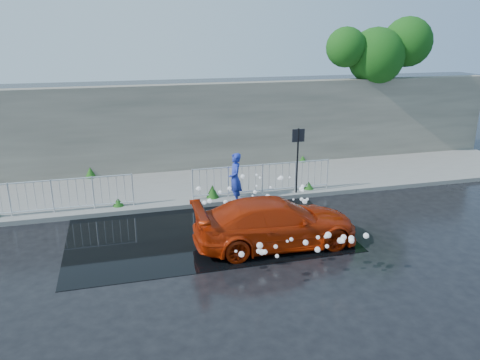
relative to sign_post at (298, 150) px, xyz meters
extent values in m
plane|color=black|center=(-4.20, -3.10, -1.72)|extent=(90.00, 90.00, 0.00)
cube|color=slate|center=(-4.20, 1.90, -1.65)|extent=(30.00, 4.00, 0.15)
cube|color=slate|center=(-4.20, -0.10, -1.64)|extent=(30.00, 0.25, 0.16)
cube|color=#5F5B50|center=(-4.20, 4.10, 0.18)|extent=(30.00, 0.60, 3.50)
cube|color=black|center=(-3.70, -2.10, -1.72)|extent=(8.00, 5.00, 0.01)
cylinder|color=black|center=(0.00, 0.00, -0.47)|extent=(0.06, 0.06, 2.50)
cube|color=black|center=(0.00, 0.00, 0.53)|extent=(0.45, 0.04, 0.45)
cylinder|color=#332114|center=(5.80, 5.10, 0.78)|extent=(0.36, 0.36, 5.00)
sphere|color=#164711|center=(5.30, 4.30, 2.88)|extent=(2.51, 2.51, 2.51)
sphere|color=#164711|center=(6.80, 4.30, 3.48)|extent=(2.20, 2.20, 2.20)
sphere|color=#164711|center=(3.80, 4.30, 3.28)|extent=(1.73, 1.73, 1.73)
cylinder|color=silver|center=(-5.70, 0.25, -1.02)|extent=(0.05, 0.05, 1.10)
cylinder|color=silver|center=(-8.20, 0.25, -0.50)|extent=(5.00, 0.04, 0.04)
cylinder|color=silver|center=(-8.20, 0.25, -1.45)|extent=(5.00, 0.04, 0.04)
cylinder|color=silver|center=(-3.70, 0.25, -1.02)|extent=(0.05, 0.05, 1.10)
cylinder|color=silver|center=(1.30, 0.25, -1.02)|extent=(0.05, 0.05, 1.10)
cylinder|color=silver|center=(-1.20, 0.25, -0.50)|extent=(5.00, 0.04, 0.04)
cylinder|color=silver|center=(-1.20, 0.25, -1.45)|extent=(5.00, 0.04, 0.04)
cone|color=#134412|center=(-6.20, 0.30, -1.44)|extent=(0.36, 0.36, 0.27)
cone|color=#134412|center=(-3.00, 0.30, -1.35)|extent=(0.44, 0.44, 0.46)
cone|color=#134412|center=(0.60, 0.30, -1.44)|extent=(0.38, 0.38, 0.27)
cone|color=#134412|center=(-7.20, 3.80, -1.36)|extent=(0.42, 0.42, 0.42)
cone|color=#134412|center=(1.80, 3.80, -1.44)|extent=(0.34, 0.34, 0.27)
sphere|color=white|center=(-0.34, -1.29, -0.98)|extent=(0.16, 0.16, 0.16)
sphere|color=white|center=(-1.33, -1.06, -0.90)|extent=(0.08, 0.08, 0.08)
sphere|color=white|center=(-2.11, -0.42, -0.66)|extent=(0.15, 0.15, 0.15)
sphere|color=white|center=(-1.57, -0.63, -0.68)|extent=(0.08, 0.08, 0.08)
sphere|color=white|center=(-0.86, -1.90, -1.07)|extent=(0.07, 0.07, 0.07)
sphere|color=white|center=(-2.10, -1.63, -1.12)|extent=(0.18, 0.18, 0.18)
sphere|color=white|center=(-3.46, -2.62, -1.54)|extent=(0.15, 0.15, 0.15)
sphere|color=white|center=(-1.78, -2.28, -1.40)|extent=(0.13, 0.13, 0.13)
sphere|color=white|center=(-2.01, -1.90, -1.21)|extent=(0.09, 0.09, 0.09)
sphere|color=white|center=(-2.63, -1.81, -1.19)|extent=(0.12, 0.12, 0.12)
sphere|color=white|center=(-3.29, -2.25, -1.22)|extent=(0.11, 0.11, 0.11)
sphere|color=white|center=(-1.81, -1.04, -0.82)|extent=(0.07, 0.07, 0.07)
sphere|color=white|center=(-0.89, -2.47, -1.56)|extent=(0.17, 0.17, 0.17)
sphere|color=white|center=(-3.43, -1.38, -1.06)|extent=(0.15, 0.15, 0.15)
sphere|color=white|center=(-0.50, -0.59, -0.77)|extent=(0.07, 0.07, 0.07)
sphere|color=white|center=(-3.03, -1.83, -0.97)|extent=(0.13, 0.13, 0.13)
sphere|color=white|center=(-1.54, -1.38, -1.09)|extent=(0.16, 0.16, 0.16)
sphere|color=white|center=(-3.65, -1.66, -0.99)|extent=(0.13, 0.13, 0.13)
sphere|color=white|center=(-0.57, -1.87, -1.10)|extent=(0.12, 0.12, 0.12)
sphere|color=white|center=(-3.07, -1.24, -0.85)|extent=(0.10, 0.10, 0.10)
sphere|color=white|center=(-3.46, -2.07, -1.27)|extent=(0.13, 0.13, 0.13)
sphere|color=white|center=(-3.34, -2.01, -1.22)|extent=(0.10, 0.10, 0.10)
sphere|color=white|center=(-0.31, -2.52, -1.41)|extent=(0.06, 0.06, 0.06)
sphere|color=white|center=(-2.75, -1.18, -0.78)|extent=(0.13, 0.13, 0.13)
sphere|color=white|center=(-3.70, -0.69, -0.86)|extent=(0.08, 0.08, 0.08)
sphere|color=white|center=(-3.27, -1.95, -1.11)|extent=(0.10, 0.10, 0.10)
sphere|color=white|center=(-0.94, -1.96, -1.17)|extent=(0.10, 0.10, 0.10)
sphere|color=white|center=(-2.75, -2.27, -1.28)|extent=(0.13, 0.13, 0.13)
sphere|color=white|center=(-3.69, -0.95, -0.77)|extent=(0.14, 0.14, 0.14)
sphere|color=white|center=(-3.03, -2.62, -1.49)|extent=(0.11, 0.11, 0.11)
sphere|color=white|center=(-3.00, -1.76, -1.08)|extent=(0.12, 0.12, 0.12)
sphere|color=white|center=(-0.87, -0.77, -0.70)|extent=(0.15, 0.15, 0.15)
sphere|color=white|center=(-0.25, -2.52, -1.41)|extent=(0.17, 0.17, 0.17)
sphere|color=white|center=(-2.10, -2.20, -1.29)|extent=(0.18, 0.18, 0.18)
sphere|color=white|center=(-0.41, -1.77, -1.23)|extent=(0.16, 0.16, 0.16)
sphere|color=white|center=(-1.59, -2.50, -1.37)|extent=(0.17, 0.17, 0.17)
sphere|color=white|center=(-1.94, -1.29, -0.93)|extent=(0.12, 0.12, 0.12)
sphere|color=white|center=(-1.55, -0.15, -0.73)|extent=(0.08, 0.08, 0.08)
sphere|color=white|center=(-2.06, -1.46, -0.98)|extent=(0.06, 0.06, 0.06)
sphere|color=white|center=(-0.36, -1.85, -1.13)|extent=(0.09, 0.09, 0.09)
sphere|color=white|center=(-0.90, -0.63, -0.78)|extent=(0.11, 0.11, 0.11)
sphere|color=white|center=(-0.39, -1.51, -0.95)|extent=(0.09, 0.09, 0.09)
sphere|color=white|center=(-0.28, -1.23, -0.91)|extent=(0.13, 0.13, 0.13)
sphere|color=white|center=(-2.31, -4.43, -1.32)|extent=(0.11, 0.11, 0.11)
sphere|color=white|center=(-1.05, -5.49, -0.82)|extent=(0.15, 0.15, 0.15)
sphere|color=white|center=(-2.69, -4.68, -1.30)|extent=(0.13, 0.13, 0.13)
sphere|color=white|center=(-3.17, -5.70, -0.73)|extent=(0.11, 0.11, 0.11)
sphere|color=white|center=(-0.82, -5.62, -0.79)|extent=(0.13, 0.13, 0.13)
sphere|color=white|center=(-1.05, -4.72, -1.06)|extent=(0.10, 0.10, 0.10)
sphere|color=white|center=(-2.76, -4.65, -1.31)|extent=(0.15, 0.15, 0.15)
sphere|color=white|center=(-1.29, -4.77, -1.37)|extent=(0.15, 0.15, 0.15)
sphere|color=white|center=(-3.32, -4.76, -1.25)|extent=(0.15, 0.15, 0.15)
sphere|color=white|center=(-1.11, -5.73, -0.72)|extent=(0.10, 0.10, 0.10)
sphere|color=white|center=(-3.51, -4.96, -1.04)|extent=(0.07, 0.07, 0.07)
sphere|color=white|center=(-2.37, -4.70, -1.45)|extent=(0.10, 0.10, 0.10)
sphere|color=white|center=(-2.05, -4.83, -0.96)|extent=(0.10, 0.10, 0.10)
sphere|color=white|center=(-1.93, -5.46, -0.77)|extent=(0.13, 0.13, 0.13)
sphere|color=white|center=(-1.65, -5.52, -0.65)|extent=(0.10, 0.10, 0.10)
sphere|color=white|center=(-3.06, -5.41, -0.73)|extent=(0.15, 0.15, 0.15)
sphere|color=white|center=(-2.21, -4.97, -0.93)|extent=(0.07, 0.07, 0.07)
sphere|color=white|center=(-0.50, -5.72, -0.65)|extent=(0.14, 0.14, 0.14)
sphere|color=white|center=(-0.80, -5.56, -0.75)|extent=(0.14, 0.14, 0.14)
sphere|color=white|center=(-0.91, -5.40, -0.79)|extent=(0.14, 0.14, 0.14)
sphere|color=white|center=(-0.96, -4.62, -1.39)|extent=(0.11, 0.11, 0.11)
sphere|color=white|center=(-1.26, -5.25, -0.75)|extent=(0.16, 0.16, 0.16)
imported|color=#A42206|center=(-2.00, -3.51, -1.06)|extent=(4.58, 1.89, 1.33)
imported|color=#2132A8|center=(-2.28, -0.10, -0.83)|extent=(0.47, 0.68, 1.79)
camera|label=1|loc=(-6.02, -14.77, 4.05)|focal=35.00mm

